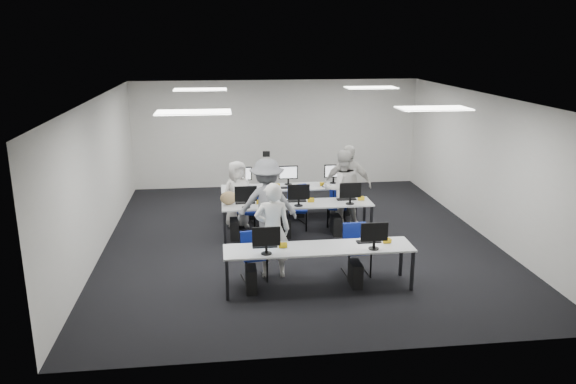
{
  "coord_description": "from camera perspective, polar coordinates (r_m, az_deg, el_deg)",
  "views": [
    {
      "loc": [
        -1.6,
        -11.11,
        4.16
      ],
      "look_at": [
        -0.21,
        0.15,
        1.0
      ],
      "focal_mm": 35.0,
      "sensor_mm": 36.0,
      "label": 1
    }
  ],
  "objects": [
    {
      "name": "chair_1",
      "position": [
        10.27,
        6.94,
        -6.73
      ],
      "size": [
        0.46,
        0.5,
        0.91
      ],
      "rotation": [
        0.0,
        0.0,
        0.04
      ],
      "color": "navy",
      "rests_on": "ground"
    },
    {
      "name": "equipment_mid",
      "position": [
        12.0,
        0.06,
        -2.92
      ],
      "size": [
        2.91,
        0.41,
        1.19
      ],
      "color": "white",
      "rests_on": "desk_mid"
    },
    {
      "name": "chair_6",
      "position": [
        12.87,
        0.53,
        -1.88
      ],
      "size": [
        0.6,
        0.63,
        0.96
      ],
      "rotation": [
        0.0,
        0.0,
        0.31
      ],
      "color": "navy",
      "rests_on": "ground"
    },
    {
      "name": "chair_2",
      "position": [
        12.44,
        -3.95,
        -2.7
      ],
      "size": [
        0.56,
        0.58,
        0.87
      ],
      "rotation": [
        0.0,
        0.0,
        -0.36
      ],
      "color": "navy",
      "rests_on": "ground"
    },
    {
      "name": "chair_3",
      "position": [
        12.56,
        1.04,
        -2.52
      ],
      "size": [
        0.48,
        0.51,
        0.84
      ],
      "rotation": [
        0.0,
        0.0,
        -0.17
      ],
      "color": "navy",
      "rests_on": "ground"
    },
    {
      "name": "chair_7",
      "position": [
        13.0,
        5.22,
        -1.94
      ],
      "size": [
        0.42,
        0.46,
        0.84
      ],
      "rotation": [
        0.0,
        0.0,
        0.03
      ],
      "color": "navy",
      "rests_on": "ground"
    },
    {
      "name": "photographer",
      "position": [
        11.23,
        -2.14,
        -1.22
      ],
      "size": [
        1.22,
        0.74,
        1.84
      ],
      "primitive_type": "imported",
      "rotation": [
        0.0,
        0.0,
        3.09
      ],
      "color": "slate",
      "rests_on": "ground"
    },
    {
      "name": "chair_0",
      "position": [
        10.0,
        -3.49,
        -7.39
      ],
      "size": [
        0.48,
        0.51,
        0.84
      ],
      "rotation": [
        0.0,
        0.0,
        0.17
      ],
      "color": "navy",
      "rests_on": "ground"
    },
    {
      "name": "student_2",
      "position": [
        12.54,
        -5.13,
        -0.25
      ],
      "size": [
        0.87,
        0.73,
        1.51
      ],
      "primitive_type": "imported",
      "rotation": [
        0.0,
        0.0,
        0.4
      ],
      "color": "silver",
      "rests_on": "ground"
    },
    {
      "name": "desk_mid",
      "position": [
        11.94,
        0.96,
        -1.38
      ],
      "size": [
        3.2,
        0.7,
        0.73
      ],
      "color": "silver",
      "rests_on": "ground"
    },
    {
      "name": "dslr_camera",
      "position": [
        11.16,
        -2.22,
        3.89
      ],
      "size": [
        0.15,
        0.19,
        0.1
      ],
      "primitive_type": "cube",
      "rotation": [
        0.0,
        0.0,
        3.09
      ],
      "color": "black",
      "rests_on": "photographer"
    },
    {
      "name": "equipment_back",
      "position": [
        13.41,
        0.92,
        -0.92
      ],
      "size": [
        2.91,
        0.41,
        1.19
      ],
      "color": "white",
      "rests_on": "desk_back"
    },
    {
      "name": "chair_5",
      "position": [
        12.76,
        -4.4,
        -2.11
      ],
      "size": [
        0.57,
        0.61,
        0.95
      ],
      "rotation": [
        0.0,
        0.0,
        0.25
      ],
      "color": "navy",
      "rests_on": "ground"
    },
    {
      "name": "student_1",
      "position": [
        12.57,
        5.48,
        0.34
      ],
      "size": [
        0.9,
        0.73,
        1.75
      ],
      "primitive_type": "imported",
      "rotation": [
        0.0,
        0.0,
        3.22
      ],
      "color": "silver",
      "rests_on": "ground"
    },
    {
      "name": "equipment_front",
      "position": [
        9.59,
        1.99,
        -7.8
      ],
      "size": [
        2.51,
        0.41,
        1.19
      ],
      "color": "#0D5AAF",
      "rests_on": "desk_front"
    },
    {
      "name": "ceiling_panels",
      "position": [
        11.29,
        1.15,
        9.58
      ],
      "size": [
        5.2,
        4.6,
        0.02
      ],
      "color": "white",
      "rests_on": "room"
    },
    {
      "name": "student_0",
      "position": [
        9.89,
        -1.59,
        -3.91
      ],
      "size": [
        0.64,
        0.43,
        1.73
      ],
      "primitive_type": "imported",
      "rotation": [
        0.0,
        0.0,
        3.12
      ],
      "color": "silver",
      "rests_on": "ground"
    },
    {
      "name": "room",
      "position": [
        11.54,
        1.11,
        2.22
      ],
      "size": [
        9.0,
        9.02,
        3.0
      ],
      "color": "black",
      "rests_on": "ground"
    },
    {
      "name": "desk_back",
      "position": [
        13.28,
        0.12,
        0.36
      ],
      "size": [
        3.2,
        0.7,
        0.73
      ],
      "color": "silver",
      "rests_on": "ground"
    },
    {
      "name": "chair_4",
      "position": [
        12.78,
        5.03,
        -2.21
      ],
      "size": [
        0.55,
        0.57,
        0.87
      ],
      "rotation": [
        0.0,
        0.0,
        -0.32
      ],
      "color": "navy",
      "rests_on": "ground"
    },
    {
      "name": "student_3",
      "position": [
        12.72,
        6.04,
        0.71
      ],
      "size": [
        1.13,
        0.61,
        1.84
      ],
      "primitive_type": "imported",
      "rotation": [
        0.0,
        0.0,
        -0.16
      ],
      "color": "silver",
      "rests_on": "ground"
    },
    {
      "name": "handbag",
      "position": [
        11.87,
        -6.05,
        -0.61
      ],
      "size": [
        0.36,
        0.24,
        0.29
      ],
      "primitive_type": "ellipsoid",
      "rotation": [
        0.0,
        0.0,
        0.03
      ],
      "color": "#996F4F",
      "rests_on": "desk_mid"
    },
    {
      "name": "desk_front",
      "position": [
        9.52,
        3.14,
        -5.91
      ],
      "size": [
        3.2,
        0.7,
        0.73
      ],
      "color": "silver",
      "rests_on": "ground"
    }
  ]
}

